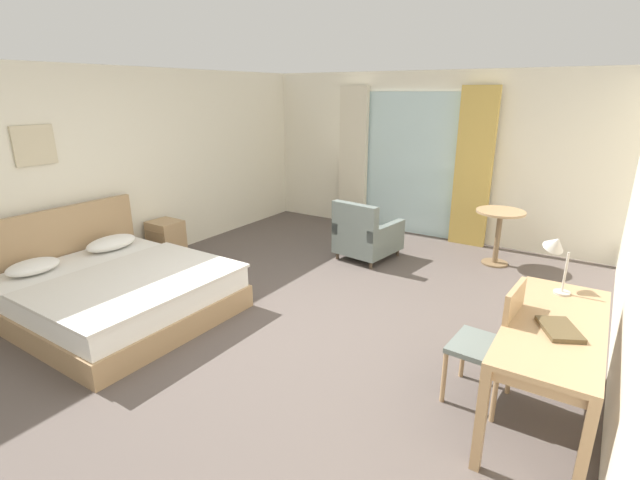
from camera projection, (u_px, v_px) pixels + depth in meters
The scene contains 15 objects.
ground at pixel (287, 329), 4.61m from camera, with size 6.12×7.95×0.10m, color #564C47.
wall_back at pixel (427, 156), 7.18m from camera, with size 5.72×0.12×2.52m, color silver.
wall_left at pixel (102, 173), 5.65m from camera, with size 0.12×7.55×2.52m, color silver.
balcony_glass_door at pixel (411, 165), 7.27m from camera, with size 1.55×0.02×2.22m, color silver.
curtain_panel_left at pixel (353, 158), 7.69m from camera, with size 0.49×0.10×2.31m, color beige.
curtain_panel_right at pixel (473, 168), 6.67m from camera, with size 0.52×0.10×2.31m, color tan.
bed at pixel (115, 290), 4.76m from camera, with size 2.10×1.87×0.99m.
nightstand at pixel (167, 241), 6.25m from camera, with size 0.40×0.37×0.56m.
writing_desk at pixel (554, 334), 3.09m from camera, with size 0.61×1.53×0.75m.
desk_chair at pixel (494, 339), 3.29m from camera, with size 0.44×0.46×0.97m.
desk_lamp at pixel (557, 248), 3.51m from camera, with size 0.26×0.24×0.45m.
closed_book at pixel (559, 329), 2.95m from camera, with size 0.20×0.31×0.03m, color brown.
armchair_by_window at pixel (366, 236), 6.31m from camera, with size 0.78×0.87×0.83m.
round_cafe_table at pixel (499, 225), 6.04m from camera, with size 0.62×0.62×0.74m.
framed_picture at pixel (34, 145), 4.87m from camera, with size 0.03×0.43×0.42m.
Camera 1 is at (2.51, -3.27, 2.22)m, focal length 25.79 mm.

